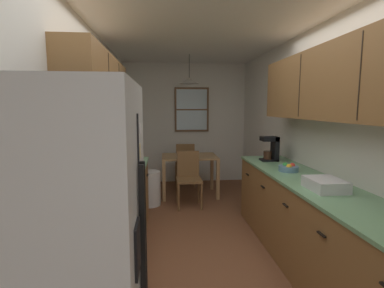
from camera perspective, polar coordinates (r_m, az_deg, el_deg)
The scene contains 24 objects.
ground_plane at distance 3.96m, azimuth 1.56°, elevation -16.93°, with size 12.00×12.00×0.00m, color brown.
wall_left at distance 3.71m, azimuth -19.56°, elevation 1.48°, with size 0.10×9.00×2.55m, color silver.
wall_right at distance 4.02m, azimuth 21.10°, elevation 1.84°, with size 0.10×9.00×2.55m, color silver.
wall_back at distance 6.25m, azimuth -1.39°, elevation 4.13°, with size 4.40×0.10×2.55m, color silver.
ceiling_slab at distance 3.73m, azimuth 1.71°, elevation 22.30°, with size 4.40×9.00×0.08m, color white.
refrigerator at distance 1.59m, azimuth -24.47°, elevation -21.88°, with size 0.76×0.73×1.74m.
stove_range at distance 2.39m, azimuth -19.46°, elevation -22.06°, with size 0.66×0.64×1.10m.
microwave_over_range at distance 2.12m, azimuth -23.82°, elevation 7.12°, with size 0.39×0.60×0.34m.
counter_left at distance 3.52m, azimuth -14.53°, elevation -12.40°, with size 0.64×1.87×0.90m.
upper_cabinets_left at distance 3.30m, azimuth -17.89°, elevation 10.55°, with size 0.33×1.95×0.68m.
counter_right at distance 3.14m, azimuth 23.29°, elevation -15.24°, with size 0.64×3.18×0.90m.
upper_cabinets_right at distance 2.95m, azimuth 27.59°, elevation 10.86°, with size 0.33×2.86×0.70m.
dining_table at distance 5.28m, azimuth -0.49°, elevation -3.64°, with size 1.00×0.70×0.74m.
dining_chair_near at distance 4.75m, azimuth -0.65°, elevation -6.36°, with size 0.40×0.40×0.90m.
dining_chair_far at distance 5.84m, azimuth -1.38°, elevation -3.77°, with size 0.41×0.41×0.90m.
pendant_light at distance 5.20m, azimuth -0.51°, elevation 12.45°, with size 0.34×0.34×0.51m.
back_window at distance 6.18m, azimuth -0.06°, elevation 6.85°, with size 0.73×0.05×0.94m.
trash_bin at distance 4.87m, azimuth -8.35°, elevation -8.71°, with size 0.35×0.35×0.57m, color white.
storage_canister at distance 2.67m, azimuth -17.37°, elevation -6.54°, with size 0.10×0.10×0.20m.
dish_towel at distance 2.46m, azimuth -9.95°, elevation -20.05°, with size 0.02×0.16×0.24m, color white.
coffee_maker at distance 4.04m, azimuth 15.52°, elevation -0.80°, with size 0.22×0.18×0.33m.
fruit_bowl at distance 3.46m, azimuth 18.66°, elevation -4.53°, with size 0.22×0.22×0.09m.
dish_rack at distance 2.81m, azimuth 24.99°, elevation -7.30°, with size 0.28×0.34×0.10m, color silver.
table_serving_bowl at distance 5.27m, azimuth -1.32°, elevation -1.98°, with size 0.21×0.21×0.06m, color #4C7299.
Camera 1 is at (-0.45, -2.58, 1.63)m, focal length 26.82 mm.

